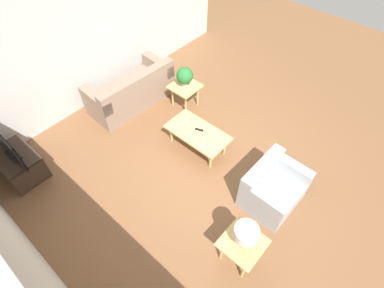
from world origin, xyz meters
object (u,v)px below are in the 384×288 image
potted_plant (185,76)px  armchair (272,188)px  tv_stand_chest (19,164)px  television (5,144)px  sofa (132,92)px  side_table_lamp (242,245)px  coffee_table (198,134)px  side_table_plant (185,89)px  table_lamp (246,234)px

potted_plant → armchair: bearing=163.2°
armchair → tv_stand_chest: bearing=125.7°
television → sofa: bearing=-91.1°
sofa → tv_stand_chest: (0.05, 2.56, -0.05)m
side_table_lamp → potted_plant: size_ratio=1.31×
sofa → coffee_table: 1.88m
tv_stand_chest → potted_plant: size_ratio=1.96×
coffee_table → armchair: bearing=177.8°
side_table_plant → table_lamp: (-2.84, 1.95, 0.34)m
coffee_table → television: size_ratio=1.16×
side_table_lamp → table_lamp: size_ratio=1.41×
side_table_lamp → tv_stand_chest: size_ratio=0.67×
television → side_table_lamp: bearing=-160.8°
coffee_table → potted_plant: potted_plant is taller
armchair → tv_stand_chest: armchair is taller
coffee_table → tv_stand_chest: (1.93, 2.53, -0.10)m
side_table_lamp → potted_plant: bearing=-34.5°
potted_plant → coffee_table: bearing=143.3°
armchair → tv_stand_chest: (3.58, 2.47, -0.03)m
sofa → potted_plant: size_ratio=4.35×
coffee_table → table_lamp: bearing=146.7°
coffee_table → table_lamp: (-1.85, 1.22, 0.42)m
sofa → coffee_table: size_ratio=1.58×
sofa → armchair: size_ratio=1.91×
side_table_plant → side_table_lamp: bearing=145.5°
side_table_plant → table_lamp: bearing=145.5°
armchair → table_lamp: size_ratio=2.45×
sofa → coffee_table: bearing=91.9°
armchair → coffee_table: 1.65m
television → coffee_table: bearing=-127.2°
potted_plant → table_lamp: bearing=145.5°
potted_plant → television: bearing=73.9°
armchair → coffee_table: bearing=88.9°
table_lamp → side_table_plant: bearing=-34.5°
sofa → potted_plant: 1.23m
coffee_table → table_lamp: 2.26m
television → armchair: bearing=-145.4°
sofa → side_table_lamp: sofa is taller
table_lamp → armchair: bearing=-80.1°
side_table_lamp → television: size_ratio=0.55×
side_table_plant → side_table_lamp: same height
sofa → television: (0.05, 2.56, 0.49)m
sofa → television: bearing=1.7°
tv_stand_chest → television: 0.53m
side_table_plant → potted_plant: potted_plant is taller
tv_stand_chest → side_table_lamp: bearing=-160.9°
coffee_table → sofa: bearing=-0.9°
coffee_table → side_table_plant: size_ratio=2.10×
side_table_plant → potted_plant: size_ratio=1.31×
armchair → side_table_lamp: (-0.20, 1.16, 0.15)m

